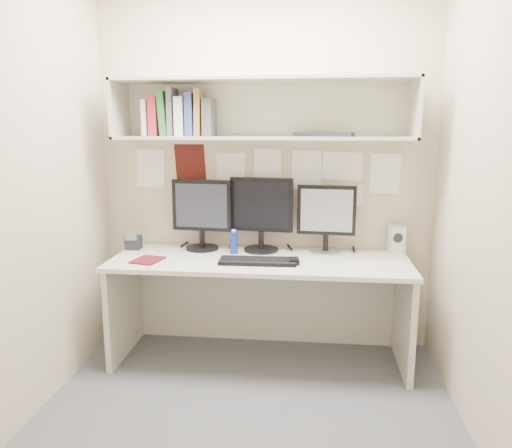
# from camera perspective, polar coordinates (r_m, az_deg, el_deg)

# --- Properties ---
(floor) EXTENTS (2.40, 2.00, 0.01)m
(floor) POSITION_cam_1_polar(r_m,az_deg,el_deg) (3.07, -0.90, -20.47)
(floor) COLOR #4B4B51
(floor) RESTS_ON ground
(wall_back) EXTENTS (2.40, 0.02, 2.60)m
(wall_back) POSITION_cam_1_polar(r_m,az_deg,el_deg) (3.62, 1.04, 6.25)
(wall_back) COLOR #BEAC91
(wall_back) RESTS_ON ground
(wall_front) EXTENTS (2.40, 0.02, 2.60)m
(wall_front) POSITION_cam_1_polar(r_m,az_deg,el_deg) (1.66, -5.41, 0.25)
(wall_front) COLOR #BEAC91
(wall_front) RESTS_ON ground
(wall_left) EXTENTS (0.02, 2.00, 2.60)m
(wall_left) POSITION_cam_1_polar(r_m,az_deg,el_deg) (3.03, -24.20, 4.29)
(wall_left) COLOR #BEAC91
(wall_left) RESTS_ON ground
(wall_right) EXTENTS (0.02, 2.00, 2.60)m
(wall_right) POSITION_cam_1_polar(r_m,az_deg,el_deg) (2.75, 24.71, 3.64)
(wall_right) COLOR #BEAC91
(wall_right) RESTS_ON ground
(desk) EXTENTS (2.00, 0.70, 0.73)m
(desk) POSITION_cam_1_polar(r_m,az_deg,el_deg) (3.49, 0.45, -9.73)
(desk) COLOR beige
(desk) RESTS_ON floor
(overhead_hutch) EXTENTS (2.00, 0.38, 0.40)m
(overhead_hutch) POSITION_cam_1_polar(r_m,az_deg,el_deg) (3.47, 0.85, 12.97)
(overhead_hutch) COLOR beige
(overhead_hutch) RESTS_ON wall_back
(pinned_papers) EXTENTS (1.92, 0.01, 0.48)m
(pinned_papers) POSITION_cam_1_polar(r_m,az_deg,el_deg) (3.62, 1.03, 5.45)
(pinned_papers) COLOR white
(pinned_papers) RESTS_ON wall_back
(monitor_left) EXTENTS (0.43, 0.24, 0.50)m
(monitor_left) POSITION_cam_1_polar(r_m,az_deg,el_deg) (3.60, -6.21, 1.36)
(monitor_left) COLOR black
(monitor_left) RESTS_ON desk
(monitor_center) EXTENTS (0.45, 0.25, 0.52)m
(monitor_center) POSITION_cam_1_polar(r_m,az_deg,el_deg) (3.53, 0.61, 1.38)
(monitor_center) COLOR black
(monitor_center) RESTS_ON desk
(monitor_right) EXTENTS (0.41, 0.22, 0.48)m
(monitor_right) POSITION_cam_1_polar(r_m,az_deg,el_deg) (3.52, 8.03, 0.87)
(monitor_right) COLOR #A5A5AA
(monitor_right) RESTS_ON desk
(keyboard) EXTENTS (0.51, 0.19, 0.02)m
(keyboard) POSITION_cam_1_polar(r_m,az_deg,el_deg) (3.26, 0.23, -4.27)
(keyboard) COLOR black
(keyboard) RESTS_ON desk
(mouse) EXTENTS (0.08, 0.12, 0.03)m
(mouse) POSITION_cam_1_polar(r_m,az_deg,el_deg) (3.26, 4.30, -4.23)
(mouse) COLOR black
(mouse) RESTS_ON desk
(speaker) EXTENTS (0.12, 0.12, 0.19)m
(speaker) POSITION_cam_1_polar(r_m,az_deg,el_deg) (3.65, 15.77, -1.66)
(speaker) COLOR beige
(speaker) RESTS_ON desk
(blue_bottle) EXTENTS (0.05, 0.05, 0.17)m
(blue_bottle) POSITION_cam_1_polar(r_m,az_deg,el_deg) (3.49, -2.55, -2.09)
(blue_bottle) COLOR navy
(blue_bottle) RESTS_ON desk
(maroon_notebook) EXTENTS (0.21, 0.24, 0.01)m
(maroon_notebook) POSITION_cam_1_polar(r_m,az_deg,el_deg) (3.39, -12.28, -4.05)
(maroon_notebook) COLOR #5A0F18
(maroon_notebook) RESTS_ON desk
(desk_phone) EXTENTS (0.11, 0.10, 0.13)m
(desk_phone) POSITION_cam_1_polar(r_m,az_deg,el_deg) (3.73, -13.83, -2.03)
(desk_phone) COLOR black
(desk_phone) RESTS_ON desk
(book_stack) EXTENTS (0.48, 0.20, 0.32)m
(book_stack) POSITION_cam_1_polar(r_m,az_deg,el_deg) (3.54, -8.71, 12.18)
(book_stack) COLOR silver
(book_stack) RESTS_ON overhead_hutch
(hutch_tray) EXTENTS (0.41, 0.24, 0.03)m
(hutch_tray) POSITION_cam_1_polar(r_m,az_deg,el_deg) (3.43, 7.75, 10.12)
(hutch_tray) COLOR black
(hutch_tray) RESTS_ON overhead_hutch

